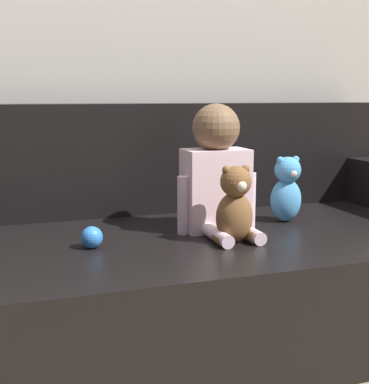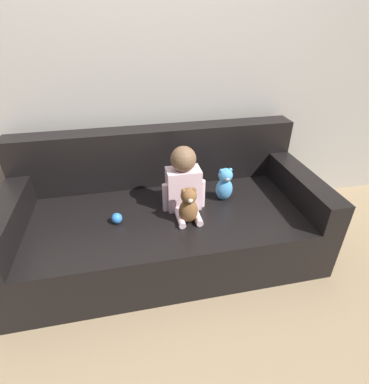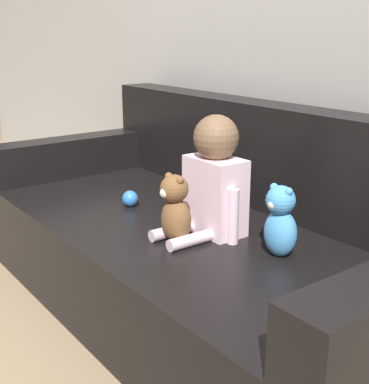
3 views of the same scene
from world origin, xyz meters
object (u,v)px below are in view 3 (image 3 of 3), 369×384
Objects in this scene: plush_toy_side at (280,221)px; toy_ball at (130,199)px; couch at (205,244)px; person_baby at (214,181)px; teddy_bear_brown at (175,211)px.

toy_ball is (-0.77, -0.13, -0.09)m from plush_toy_side.
couch is 4.69× the size of person_baby.
teddy_bear_brown is at bearing -62.52° from couch.
person_baby is 0.32m from plush_toy_side.
couch is at bearing 117.48° from teddy_bear_brown.
couch is at bearing 153.21° from person_baby.
plush_toy_side is 0.78m from toy_ball.
person_baby is at bearing 88.37° from teddy_bear_brown.
couch is 8.24× the size of teddy_bear_brown.
couch reaches higher than plush_toy_side.
plush_toy_side is (0.44, -0.03, 0.23)m from couch.
couch is at bearing 24.83° from toy_ball.
couch is 30.12× the size of toy_ball.
toy_ball is at bearing -169.18° from person_baby.
teddy_bear_brown reaches higher than toy_ball.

